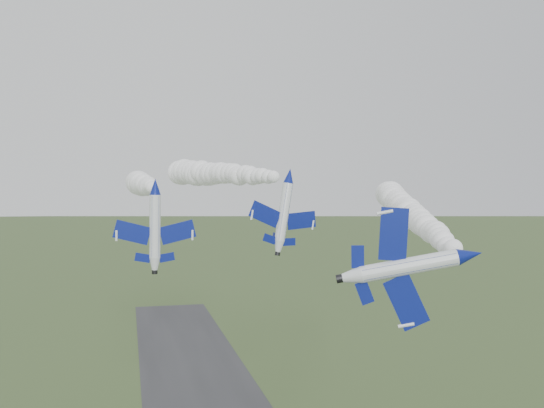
{
  "coord_description": "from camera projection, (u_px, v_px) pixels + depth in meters",
  "views": [
    {
      "loc": [
        -14.41,
        -57.79,
        40.76
      ],
      "look_at": [
        4.09,
        19.81,
        39.11
      ],
      "focal_mm": 40.0,
      "sensor_mm": 36.0,
      "label": 1
    }
  ],
  "objects": [
    {
      "name": "jet_lead",
      "position": [
        470.0,
        255.0,
        52.5
      ],
      "size": [
        6.26,
        12.72,
        10.49
      ],
      "rotation": [
        0.0,
        1.38,
        -0.28
      ],
      "color": "silver"
    },
    {
      "name": "smoke_trail_jet_lead",
      "position": [
        409.0,
        212.0,
        85.45
      ],
      "size": [
        21.09,
        58.37,
        4.72
      ],
      "primitive_type": null,
      "rotation": [
        0.0,
        0.0,
        -0.28
      ],
      "color": "white"
    },
    {
      "name": "jet_pair_left",
      "position": [
        155.0,
        186.0,
        81.15
      ],
      "size": [
        10.69,
        12.88,
        3.17
      ],
      "rotation": [
        0.0,
        0.01,
        0.02
      ],
      "color": "silver"
    },
    {
      "name": "smoke_trail_jet_pair_left",
      "position": [
        143.0,
        185.0,
        109.12
      ],
      "size": [
        5.92,
        51.53,
        4.93
      ],
      "primitive_type": null,
      "rotation": [
        0.0,
        0.0,
        0.02
      ],
      "color": "white"
    },
    {
      "name": "jet_pair_right",
      "position": [
        290.0,
        176.0,
        84.35
      ],
      "size": [
        10.3,
        12.26,
        3.33
      ],
      "rotation": [
        0.0,
        0.17,
        0.21
      ],
      "color": "silver"
    },
    {
      "name": "smoke_trail_jet_pair_right",
      "position": [
        217.0,
        174.0,
        110.34
      ],
      "size": [
        16.04,
        52.02,
        5.27
      ],
      "primitive_type": null,
      "rotation": [
        0.0,
        0.0,
        0.21
      ],
      "color": "white"
    }
  ]
}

